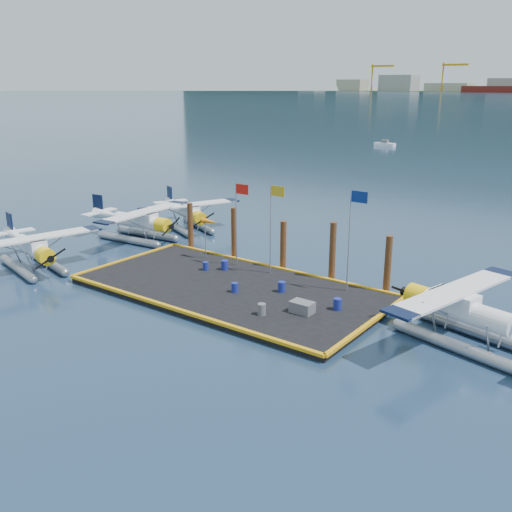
{
  "coord_description": "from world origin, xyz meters",
  "views": [
    {
      "loc": [
        22.31,
        -27.18,
        13.15
      ],
      "look_at": [
        0.6,
        2.0,
        2.09
      ],
      "focal_mm": 40.0,
      "sensor_mm": 36.0,
      "label": 1
    }
  ],
  "objects_px": {
    "seaplane_c": "(189,215)",
    "piling_3": "(332,253)",
    "piling_1": "(234,235)",
    "crate": "(302,307)",
    "drum_1": "(262,309)",
    "flagpole_blue": "(352,226)",
    "piling_4": "(388,266)",
    "piling_2": "(283,247)",
    "windsock": "(210,222)",
    "drum_0": "(206,266)",
    "drum_5": "(225,265)",
    "drum_3": "(235,287)",
    "flagpole_red": "(238,212)",
    "seaplane_b": "(141,223)",
    "flagpole_yellow": "(273,216)",
    "drum_4": "(337,304)",
    "seaplane_a": "(33,251)",
    "piling_0": "(191,228)",
    "seaplane_d": "(461,313)",
    "drum_2": "(282,287)"
  },
  "relations": [
    {
      "from": "drum_5",
      "to": "piling_2",
      "type": "xyz_separation_m",
      "value": [
        2.99,
        2.97,
        1.16
      ]
    },
    {
      "from": "drum_5",
      "to": "piling_0",
      "type": "bearing_deg",
      "value": 153.65
    },
    {
      "from": "drum_0",
      "to": "piling_3",
      "type": "xyz_separation_m",
      "value": [
        8.04,
        3.82,
        1.45
      ]
    },
    {
      "from": "drum_3",
      "to": "drum_5",
      "type": "relative_size",
      "value": 0.9
    },
    {
      "from": "windsock",
      "to": "piling_2",
      "type": "bearing_deg",
      "value": 16.15
    },
    {
      "from": "flagpole_blue",
      "to": "piling_4",
      "type": "bearing_deg",
      "value": 41.58
    },
    {
      "from": "seaplane_a",
      "to": "flagpole_yellow",
      "type": "xyz_separation_m",
      "value": [
        14.95,
        8.86,
        3.0
      ]
    },
    {
      "from": "drum_2",
      "to": "piling_2",
      "type": "bearing_deg",
      "value": 123.12
    },
    {
      "from": "flagpole_blue",
      "to": "piling_2",
      "type": "xyz_separation_m",
      "value": [
        -6.2,
        1.6,
        -2.79
      ]
    },
    {
      "from": "piling_4",
      "to": "crate",
      "type": "bearing_deg",
      "value": -110.11
    },
    {
      "from": "seaplane_a",
      "to": "piling_2",
      "type": "bearing_deg",
      "value": 139.05
    },
    {
      "from": "seaplane_d",
      "to": "windsock",
      "type": "bearing_deg",
      "value": 96.5
    },
    {
      "from": "flagpole_red",
      "to": "piling_0",
      "type": "height_order",
      "value": "flagpole_red"
    },
    {
      "from": "drum_0",
      "to": "drum_5",
      "type": "height_order",
      "value": "drum_5"
    },
    {
      "from": "piling_0",
      "to": "drum_3",
      "type": "bearing_deg",
      "value": -32.84
    },
    {
      "from": "flagpole_yellow",
      "to": "seaplane_c",
      "type": "bearing_deg",
      "value": 154.85
    },
    {
      "from": "drum_5",
      "to": "flagpole_yellow",
      "type": "distance_m",
      "value": 5.13
    },
    {
      "from": "seaplane_b",
      "to": "piling_1",
      "type": "relative_size",
      "value": 2.4
    },
    {
      "from": "piling_1",
      "to": "piling_3",
      "type": "bearing_deg",
      "value": 0.0
    },
    {
      "from": "drum_2",
      "to": "flagpole_yellow",
      "type": "distance_m",
      "value": 5.29
    },
    {
      "from": "piling_0",
      "to": "drum_1",
      "type": "bearing_deg",
      "value": -31.84
    },
    {
      "from": "piling_0",
      "to": "drum_4",
      "type": "bearing_deg",
      "value": -16.57
    },
    {
      "from": "flagpole_red",
      "to": "seaplane_a",
      "type": "bearing_deg",
      "value": -143.45
    },
    {
      "from": "drum_1",
      "to": "piling_2",
      "type": "height_order",
      "value": "piling_2"
    },
    {
      "from": "drum_4",
      "to": "flagpole_blue",
      "type": "height_order",
      "value": "flagpole_blue"
    },
    {
      "from": "flagpole_blue",
      "to": "piling_4",
      "type": "relative_size",
      "value": 1.62
    },
    {
      "from": "drum_3",
      "to": "windsock",
      "type": "xyz_separation_m",
      "value": [
        -5.95,
        4.48,
        2.52
      ]
    },
    {
      "from": "seaplane_c",
      "to": "drum_3",
      "type": "height_order",
      "value": "seaplane_c"
    },
    {
      "from": "drum_5",
      "to": "seaplane_a",
      "type": "bearing_deg",
      "value": -147.5
    },
    {
      "from": "drum_4",
      "to": "piling_2",
      "type": "distance_m",
      "value": 8.63
    },
    {
      "from": "piling_3",
      "to": "flagpole_red",
      "type": "bearing_deg",
      "value": -166.75
    },
    {
      "from": "flagpole_red",
      "to": "flagpole_blue",
      "type": "height_order",
      "value": "flagpole_blue"
    },
    {
      "from": "windsock",
      "to": "piling_3",
      "type": "distance_m",
      "value": 9.72
    },
    {
      "from": "flagpole_red",
      "to": "flagpole_yellow",
      "type": "distance_m",
      "value": 3.0
    },
    {
      "from": "drum_2",
      "to": "piling_4",
      "type": "distance_m",
      "value": 6.86
    },
    {
      "from": "seaplane_c",
      "to": "windsock",
      "type": "bearing_deg",
      "value": 75.98
    },
    {
      "from": "flagpole_red",
      "to": "piling_4",
      "type": "distance_m",
      "value": 11.17
    },
    {
      "from": "drum_2",
      "to": "drum_1",
      "type": "bearing_deg",
      "value": -72.54
    },
    {
      "from": "crate",
      "to": "seaplane_a",
      "type": "bearing_deg",
      "value": -168.72
    },
    {
      "from": "seaplane_c",
      "to": "piling_3",
      "type": "relative_size",
      "value": 2.15
    },
    {
      "from": "drum_3",
      "to": "piling_1",
      "type": "relative_size",
      "value": 0.15
    },
    {
      "from": "seaplane_d",
      "to": "crate",
      "type": "relative_size",
      "value": 7.88
    },
    {
      "from": "seaplane_b",
      "to": "drum_4",
      "type": "distance_m",
      "value": 22.27
    },
    {
      "from": "flagpole_blue",
      "to": "seaplane_c",
      "type": "bearing_deg",
      "value": 161.75
    },
    {
      "from": "seaplane_c",
      "to": "flagpole_red",
      "type": "height_order",
      "value": "flagpole_red"
    },
    {
      "from": "crate",
      "to": "drum_1",
      "type": "bearing_deg",
      "value": -135.34
    },
    {
      "from": "crate",
      "to": "windsock",
      "type": "distance_m",
      "value": 12.42
    },
    {
      "from": "flagpole_yellow",
      "to": "piling_1",
      "type": "relative_size",
      "value": 1.48
    },
    {
      "from": "flagpole_blue",
      "to": "piling_0",
      "type": "relative_size",
      "value": 1.62
    },
    {
      "from": "seaplane_c",
      "to": "piling_1",
      "type": "distance_m",
      "value": 10.71
    }
  ]
}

